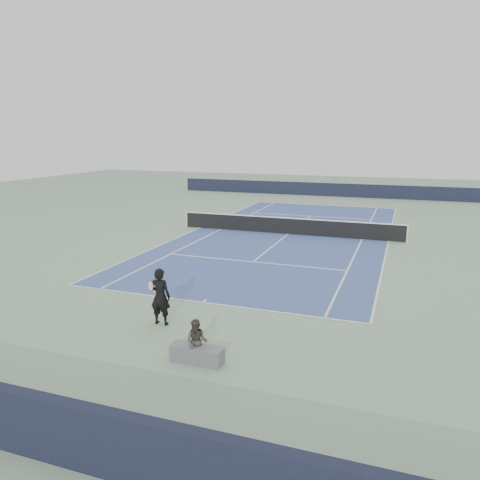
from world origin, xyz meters
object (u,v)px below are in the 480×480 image
(tennis_ball, at_px, (149,331))
(spectator_bench, at_px, (197,348))
(tennis_player, at_px, (160,296))
(tennis_net, at_px, (288,225))

(tennis_ball, bearing_deg, spectator_bench, -29.47)
(tennis_player, xyz_separation_m, tennis_ball, (-0.02, -0.67, -0.83))
(tennis_net, distance_m, tennis_ball, 14.64)
(tennis_net, relative_size, spectator_bench, 9.41)
(tennis_player, bearing_deg, tennis_ball, -92.13)
(tennis_player, distance_m, spectator_bench, 2.77)
(tennis_net, height_order, spectator_bench, spectator_bench)
(tennis_ball, bearing_deg, tennis_player, 87.87)
(tennis_ball, bearing_deg, tennis_net, 88.27)
(tennis_net, relative_size, tennis_player, 7.44)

